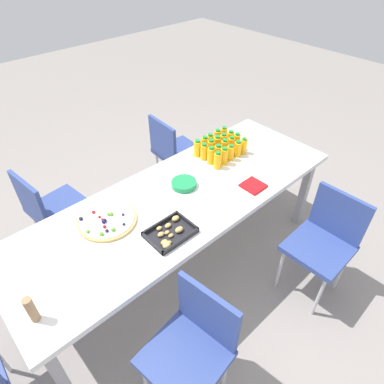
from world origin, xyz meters
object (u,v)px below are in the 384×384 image
(juice_bottle_5, at_px, (230,139))
(fruit_pizza, at_px, (107,220))
(chair_near_right, at_px, (50,207))
(juice_bottle_3, at_px, (205,145))
(juice_bottle_15, at_px, (244,146))
(chair_far_right, at_px, (193,343))
(party_table, at_px, (180,204))
(napkin_stack, at_px, (253,186))
(juice_bottle_1, at_px, (217,138))
(juice_bottle_13, at_px, (218,153))
(juice_bottle_18, at_px, (224,156))
(juice_bottle_12, at_px, (224,148))
(juice_bottle_4, at_px, (197,148))
(juice_bottle_8, at_px, (211,148))
(chair_far_left, at_px, (325,238))
(juice_bottle_10, at_px, (237,142))
(juice_bottle_19, at_px, (218,160))
(juice_bottle_7, at_px, (217,145))
(plate_stack, at_px, (184,184))
(juice_bottle_2, at_px, (210,142))
(snack_tray, at_px, (170,233))
(juice_bottle_6, at_px, (223,142))
(juice_bottle_0, at_px, (224,135))
(juice_bottle_17, at_px, (230,153))
(cardboard_tube, at_px, (31,310))
(juice_bottle_9, at_px, (204,152))
(chair_near_left, at_px, (173,150))
(juice_bottle_14, at_px, (211,155))
(juice_bottle_16, at_px, (238,149))

(juice_bottle_5, height_order, fruit_pizza, juice_bottle_5)
(chair_near_right, xyz_separation_m, juice_bottle_3, (-1.15, 0.51, 0.31))
(juice_bottle_15, bearing_deg, chair_far_right, 31.76)
(juice_bottle_3, xyz_separation_m, juice_bottle_5, (-0.23, 0.07, -0.00))
(party_table, height_order, napkin_stack, napkin_stack)
(juice_bottle_15, bearing_deg, fruit_pizza, -2.92)
(juice_bottle_15, bearing_deg, juice_bottle_1, -72.74)
(juice_bottle_13, bearing_deg, juice_bottle_18, 84.98)
(chair_far_right, distance_m, juice_bottle_12, 1.46)
(juice_bottle_4, bearing_deg, juice_bottle_13, 117.85)
(juice_bottle_13, bearing_deg, juice_bottle_8, -86.57)
(chair_far_left, height_order, juice_bottle_10, juice_bottle_10)
(juice_bottle_19, distance_m, fruit_pizza, 0.93)
(juice_bottle_4, relative_size, napkin_stack, 0.95)
(juice_bottle_7, bearing_deg, chair_far_right, 39.81)
(juice_bottle_13, height_order, napkin_stack, juice_bottle_13)
(plate_stack, bearing_deg, fruit_pizza, -5.71)
(juice_bottle_3, height_order, juice_bottle_4, same)
(juice_bottle_2, xyz_separation_m, juice_bottle_7, (-0.00, 0.08, 0.01))
(juice_bottle_15, height_order, napkin_stack, juice_bottle_15)
(juice_bottle_5, relative_size, juice_bottle_8, 0.90)
(juice_bottle_2, height_order, juice_bottle_7, juice_bottle_7)
(juice_bottle_4, bearing_deg, napkin_stack, 92.22)
(juice_bottle_10, relative_size, snack_tray, 0.52)
(juice_bottle_4, height_order, snack_tray, juice_bottle_4)
(juice_bottle_3, relative_size, juice_bottle_12, 0.97)
(juice_bottle_2, distance_m, juice_bottle_10, 0.22)
(juice_bottle_8, relative_size, plate_stack, 0.84)
(juice_bottle_10, bearing_deg, juice_bottle_6, -42.44)
(juice_bottle_0, bearing_deg, fruit_pizza, 7.38)
(juice_bottle_6, distance_m, juice_bottle_17, 0.16)
(juice_bottle_13, bearing_deg, juice_bottle_1, -134.27)
(juice_bottle_4, bearing_deg, juice_bottle_7, 155.65)
(juice_bottle_10, distance_m, plate_stack, 0.65)
(juice_bottle_12, bearing_deg, chair_far_right, 37.49)
(chair_far_right, bearing_deg, juice_bottle_7, -57.70)
(juice_bottle_7, distance_m, cardboard_tube, 1.74)
(chair_far_right, xyz_separation_m, snack_tray, (-0.27, -0.50, 0.26))
(juice_bottle_5, relative_size, juice_bottle_9, 0.96)
(juice_bottle_0, relative_size, juice_bottle_2, 1.06)
(juice_bottle_3, relative_size, juice_bottle_4, 1.00)
(chair_near_left, distance_m, juice_bottle_14, 0.72)
(juice_bottle_16, distance_m, napkin_stack, 0.40)
(juice_bottle_5, height_order, napkin_stack, juice_bottle_5)
(chair_near_right, bearing_deg, chair_far_left, 31.99)
(chair_far_right, distance_m, juice_bottle_1, 1.61)
(juice_bottle_10, xyz_separation_m, juice_bottle_13, (0.22, 0.01, -0.01))
(juice_bottle_6, relative_size, juice_bottle_14, 0.97)
(fruit_pizza, relative_size, napkin_stack, 2.47)
(plate_stack, bearing_deg, juice_bottle_10, -173.25)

